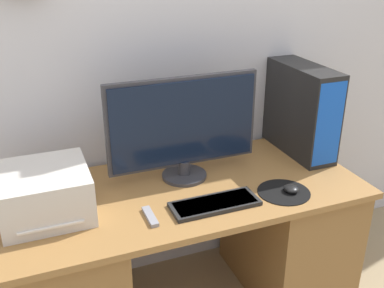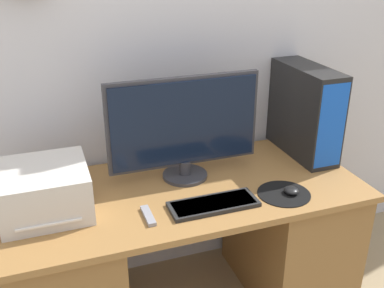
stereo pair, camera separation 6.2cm
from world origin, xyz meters
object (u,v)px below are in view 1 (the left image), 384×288
object	(u,v)px
mouse	(291,189)
remote_control	(150,216)
computer_tower	(301,110)
printer	(45,193)
monitor	(184,126)
keyboard	(215,204)

from	to	relation	value
mouse	remote_control	xyz separation A→B (m)	(-0.65, 0.03, -0.01)
computer_tower	remote_control	distance (m)	1.01
printer	remote_control	bearing A→B (deg)	-26.30
printer	computer_tower	bearing A→B (deg)	6.62
mouse	computer_tower	xyz separation A→B (m)	(0.28, 0.37, 0.21)
monitor	remote_control	xyz separation A→B (m)	(-0.25, -0.29, -0.25)
computer_tower	printer	world-z (taller)	computer_tower
keyboard	remote_control	size ratio (longest dim) A/B	2.65
keyboard	printer	world-z (taller)	printer
computer_tower	monitor	bearing A→B (deg)	-175.40
computer_tower	remote_control	size ratio (longest dim) A/B	3.25
monitor	mouse	distance (m)	0.56
printer	remote_control	world-z (taller)	printer
mouse	computer_tower	bearing A→B (deg)	52.91
mouse	printer	size ratio (longest dim) A/B	0.20
monitor	printer	xyz separation A→B (m)	(-0.63, -0.10, -0.16)
keyboard	computer_tower	size ratio (longest dim) A/B	0.82
mouse	remote_control	bearing A→B (deg)	177.32
monitor	computer_tower	size ratio (longest dim) A/B	1.53
remote_control	printer	bearing A→B (deg)	153.70
keyboard	mouse	size ratio (longest dim) A/B	5.31
computer_tower	remote_control	bearing A→B (deg)	-159.81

